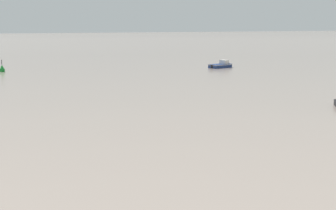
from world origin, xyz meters
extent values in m
cube|color=navy|center=(13.85, 57.07, 0.23)|extent=(5.12, 3.38, 0.93)
cone|color=navy|center=(16.20, 57.86, 0.23)|extent=(2.00, 2.24, 1.87)
cube|color=silver|center=(13.90, 57.08, 0.58)|extent=(5.23, 3.45, 0.10)
cube|color=silver|center=(14.92, 57.43, 1.06)|extent=(1.55, 1.76, 0.73)
cube|color=#384751|center=(15.46, 57.61, 1.11)|extent=(0.70, 1.43, 0.58)
cube|color=black|center=(11.66, 56.33, 0.37)|extent=(0.39, 0.45, 0.66)
cylinder|color=#198C2D|center=(-25.19, 66.19, 0.17)|extent=(0.90, 0.90, 0.70)
cone|color=#198C2D|center=(-25.19, 66.19, 0.87)|extent=(0.72, 0.72, 0.70)
cylinder|color=black|center=(-25.19, 66.19, 1.67)|extent=(0.10, 0.10, 0.90)
camera|label=1|loc=(-31.94, -20.49, 8.40)|focal=49.76mm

